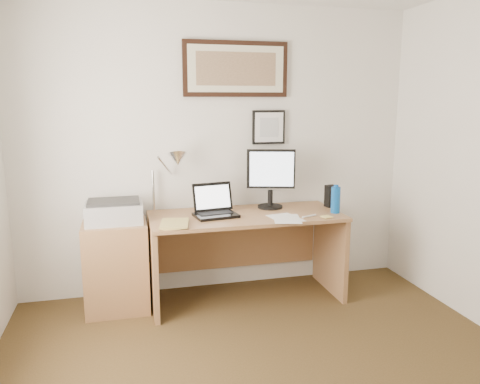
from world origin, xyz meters
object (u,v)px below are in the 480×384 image
object	(u,v)px
book	(161,224)
lcd_monitor	(271,176)
water_bottle	(336,200)
desk	(243,238)
laptop	(215,209)
printer	(114,212)
side_cabinet	(116,267)

from	to	relation	value
book	lcd_monitor	world-z (taller)	lcd_monitor
water_bottle	desk	world-z (taller)	water_bottle
water_bottle	lcd_monitor	size ratio (longest dim) A/B	0.43
desk	book	bearing A→B (deg)	-159.63
laptop	printer	size ratio (longest dim) A/B	0.85
desk	laptop	distance (m)	0.40
water_bottle	laptop	xyz separation A→B (m)	(-1.01, 0.16, -0.05)
desk	printer	world-z (taller)	printer
printer	lcd_monitor	bearing A→B (deg)	3.78
book	desk	size ratio (longest dim) A/B	0.18
desk	printer	xyz separation A→B (m)	(-1.07, -0.01, 0.30)
water_bottle	laptop	world-z (taller)	laptop
side_cabinet	lcd_monitor	bearing A→B (deg)	5.06
laptop	printer	bearing A→B (deg)	176.33
side_cabinet	desk	bearing A→B (deg)	1.89
book	desk	distance (m)	0.81
book	printer	distance (m)	0.44
desk	laptop	world-z (taller)	laptop
book	desk	world-z (taller)	book
side_cabinet	printer	size ratio (longest dim) A/B	1.66
water_bottle	laptop	distance (m)	1.02
laptop	side_cabinet	bearing A→B (deg)	178.48
printer	laptop	bearing A→B (deg)	-3.67
desk	printer	distance (m)	1.11
side_cabinet	lcd_monitor	distance (m)	1.50
water_bottle	lcd_monitor	distance (m)	0.59
desk	laptop	xyz separation A→B (m)	(-0.26, -0.06, 0.29)
side_cabinet	book	bearing A→B (deg)	-33.83
side_cabinet	printer	xyz separation A→B (m)	(0.00, 0.03, 0.45)
side_cabinet	lcd_monitor	xyz separation A→B (m)	(1.34, 0.12, 0.68)
printer	water_bottle	bearing A→B (deg)	-6.69
lcd_monitor	desk	bearing A→B (deg)	-162.82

